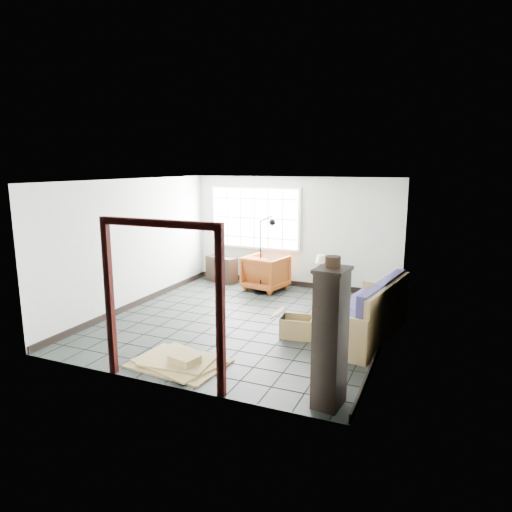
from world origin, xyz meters
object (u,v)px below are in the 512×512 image
at_px(armchair, 266,271).
at_px(tall_shelf, 330,337).
at_px(futon_sofa, 369,317).
at_px(side_table, 324,275).

bearing_deg(armchair, tall_shelf, 131.24).
relative_size(futon_sofa, side_table, 4.35).
height_order(side_table, tall_shelf, tall_shelf).
distance_m(armchair, tall_shelf, 5.29).
relative_size(armchair, tall_shelf, 0.53).
bearing_deg(side_table, armchair, -169.78).
relative_size(futon_sofa, armchair, 2.66).
xyz_separation_m(futon_sofa, tall_shelf, (-0.07, -2.42, 0.50)).
bearing_deg(futon_sofa, side_table, 129.93).
bearing_deg(side_table, tall_shelf, -74.54).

